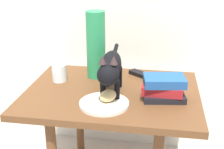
# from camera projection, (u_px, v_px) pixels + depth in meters

# --- Properties ---
(side_table) EXTENTS (0.79, 0.60, 0.54)m
(side_table) POSITION_uv_depth(u_px,v_px,m) (112.00, 105.00, 1.45)
(side_table) COLOR brown
(side_table) RESTS_ON ground
(plate) EXTENTS (0.21, 0.21, 0.01)m
(plate) POSITION_uv_depth(u_px,v_px,m) (104.00, 104.00, 1.29)
(plate) COLOR silver
(plate) RESTS_ON side_table
(bread_roll) EXTENTS (0.09, 0.10, 0.05)m
(bread_roll) POSITION_uv_depth(u_px,v_px,m) (108.00, 96.00, 1.29)
(bread_roll) COLOR #E0BC7A
(bread_roll) RESTS_ON plate
(cat) EXTENTS (0.11, 0.48, 0.23)m
(cat) POSITION_uv_depth(u_px,v_px,m) (111.00, 68.00, 1.33)
(cat) COLOR black
(cat) RESTS_ON side_table
(book_stack) EXTENTS (0.19, 0.14, 0.10)m
(book_stack) POSITION_uv_depth(u_px,v_px,m) (163.00, 88.00, 1.33)
(book_stack) COLOR black
(book_stack) RESTS_ON side_table
(green_vase) EXTENTS (0.09, 0.09, 0.34)m
(green_vase) POSITION_uv_depth(u_px,v_px,m) (96.00, 45.00, 1.53)
(green_vase) COLOR #288C51
(green_vase) RESTS_ON side_table
(candle_jar) EXTENTS (0.07, 0.07, 0.08)m
(candle_jar) POSITION_uv_depth(u_px,v_px,m) (59.00, 74.00, 1.52)
(candle_jar) COLOR silver
(candle_jar) RESTS_ON side_table
(tv_remote) EXTENTS (0.15, 0.13, 0.02)m
(tv_remote) POSITION_uv_depth(u_px,v_px,m) (142.00, 75.00, 1.58)
(tv_remote) COLOR black
(tv_remote) RESTS_ON side_table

